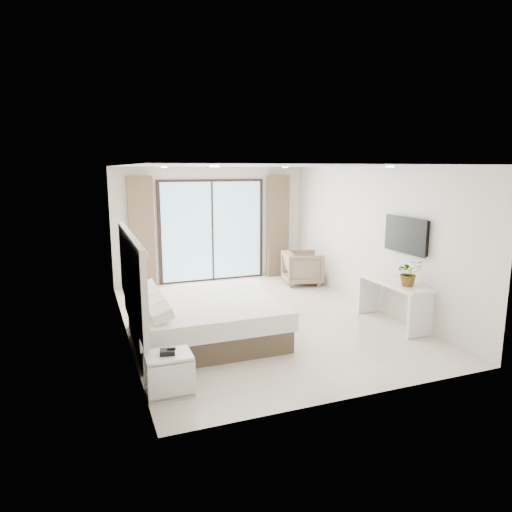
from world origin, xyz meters
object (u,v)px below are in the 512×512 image
object	(u,v)px
nightstand	(169,373)
armchair	(302,266)
console_desk	(393,293)
bed	(203,319)

from	to	relation	value
nightstand	armchair	distance (m)	5.69
nightstand	console_desk	size ratio (longest dim) A/B	0.36
bed	armchair	bearing A→B (deg)	40.61
armchair	console_desk	bearing A→B (deg)	-163.95
armchair	bed	bearing A→B (deg)	143.11
console_desk	armchair	world-z (taller)	armchair
console_desk	nightstand	bearing A→B (deg)	-164.78
nightstand	armchair	bearing A→B (deg)	48.03
bed	armchair	distance (m)	4.01
bed	console_desk	xyz separation A→B (m)	(3.23, -0.46, 0.23)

